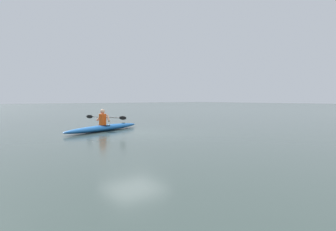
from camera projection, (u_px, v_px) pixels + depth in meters
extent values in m
plane|color=#384742|center=(134.00, 133.00, 12.93)|extent=(160.00, 160.00, 0.00)
ellipsoid|color=#1959A5|center=(104.00, 128.00, 13.72)|extent=(4.60, 2.38, 0.27)
torus|color=black|center=(104.00, 125.00, 13.72)|extent=(0.73, 0.73, 0.04)
cylinder|color=black|center=(123.00, 123.00, 14.95)|extent=(0.18, 0.18, 0.02)
cylinder|color=#E04C14|center=(103.00, 119.00, 13.63)|extent=(0.33, 0.33, 0.51)
sphere|color=tan|center=(102.00, 111.00, 13.61)|extent=(0.21, 0.21, 0.21)
cylinder|color=black|center=(106.00, 117.00, 13.80)|extent=(0.79, 1.84, 0.03)
ellipsoid|color=black|center=(90.00, 117.00, 14.29)|extent=(0.19, 0.38, 0.17)
ellipsoid|color=black|center=(123.00, 118.00, 13.32)|extent=(0.19, 0.38, 0.17)
cylinder|color=tan|center=(99.00, 118.00, 13.83)|extent=(0.27, 0.24, 0.34)
cylinder|color=tan|center=(108.00, 118.00, 13.57)|extent=(0.16, 0.32, 0.34)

